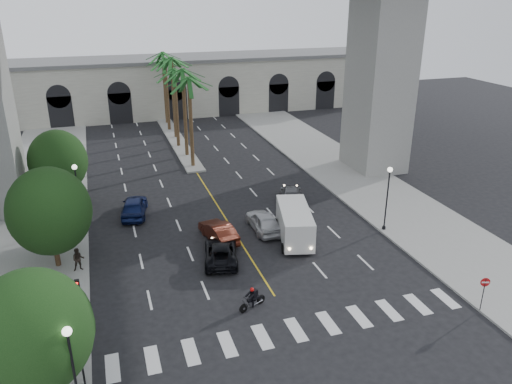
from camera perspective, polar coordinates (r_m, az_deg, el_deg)
The scene contains 29 objects.
ground at distance 30.32m, azimuth 3.48°, elevation -13.80°, with size 140.00×140.00×0.00m, color black.
sidewalk_left at distance 42.11m, azimuth -24.05°, elevation -4.85°, with size 8.00×100.00×0.15m, color gray.
sidewalk_right at distance 48.26m, azimuth 13.72°, elevation -0.13°, with size 8.00×100.00×0.15m, color gray.
median at distance 63.98m, azimuth -8.95°, elevation 5.71°, with size 2.00×24.00×0.20m, color gray.
pier_building at distance 79.50m, azimuth -11.22°, elevation 11.81°, with size 71.00×10.50×8.50m.
palm_a at distance 52.36m, azimuth -7.67°, elevation 12.30°, with size 3.20×3.20×10.30m.
palm_b at distance 56.23m, azimuth -8.37°, elevation 13.21°, with size 3.20×3.20×10.60m.
palm_c at distance 60.15m, azimuth -9.32°, elevation 13.27°, with size 3.20×3.20×10.10m.
palm_d at distance 64.02m, azimuth -9.64°, elevation 14.43°, with size 3.20×3.20×10.90m.
palm_e at distance 67.97m, azimuth -10.37°, elevation 14.41°, with size 3.20×3.20×10.40m.
palm_f at distance 71.91m, azimuth -10.62°, elevation 15.01°, with size 3.20×3.20×10.70m.
street_tree_near at distance 24.36m, azimuth -24.16°, elevation -14.41°, with size 5.20×5.20×6.89m.
street_tree_mid at distance 35.67m, azimuth -22.53°, elevation -2.04°, with size 5.44×5.44×7.21m.
street_tree_far at distance 47.03m, azimuth -21.69°, elevation 3.30°, with size 5.04×5.04×6.68m.
lamp_post_left_near at distance 23.05m, azimuth -20.13°, elevation -18.55°, with size 0.40×0.40×5.35m.
lamp_post_left_far at distance 41.48m, azimuth -19.70°, elevation 0.18°, with size 0.40×0.40×5.35m.
lamp_post_right at distance 39.82m, azimuth 14.80°, elevation -0.13°, with size 0.40×0.40×5.35m.
traffic_signal_near at distance 25.44m, azimuth -19.59°, elevation -16.19°, with size 0.25×0.18×3.65m.
traffic_signal_far at distance 28.73m, azimuth -19.55°, elevation -11.38°, with size 0.25×0.18×3.65m.
motorcycle_rider at distance 30.48m, azimuth -0.34°, elevation -12.07°, with size 1.83×0.88×1.41m.
car_a at distance 39.54m, azimuth 0.88°, elevation -3.35°, with size 1.88×4.67×1.59m, color #BBBDC1.
car_b at distance 38.14m, azimuth -4.31°, elevation -4.52°, with size 1.55×4.46×1.47m, color #43170D.
car_c at distance 35.40m, azimuth -4.05°, elevation -6.84°, with size 2.25×4.88×1.36m, color black.
car_d at distance 45.22m, azimuth 4.02°, elevation -0.24°, with size 1.85×4.56×1.32m, color #5C5D61.
car_e at distance 43.37m, azimuth -13.76°, elevation -1.60°, with size 1.96×4.87×1.66m, color #0F1A49.
cargo_van at distance 37.90m, azimuth 4.44°, elevation -3.57°, with size 3.58×6.29×2.53m.
pedestrian_a at distance 33.04m, azimuth -25.79°, elevation -10.87°, with size 0.62×0.40×1.69m, color black.
pedestrian_b at distance 35.85m, azimuth -19.64°, elevation -7.27°, with size 0.79×0.62×1.63m, color black.
do_not_enter_sign at distance 32.39m, azimuth 24.63°, elevation -9.88°, with size 0.55×0.20×2.33m.
Camera 1 is at (-9.26, -22.81, 17.69)m, focal length 35.00 mm.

